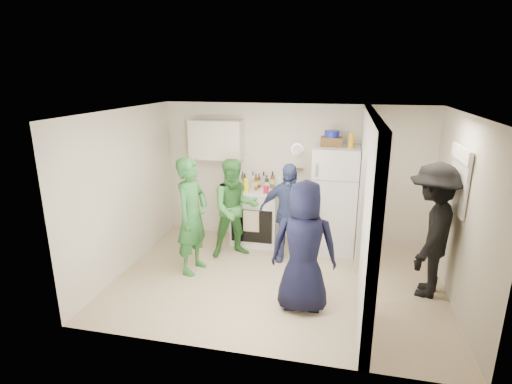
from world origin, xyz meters
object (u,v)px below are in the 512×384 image
blue_bowl (332,134)px  person_nook (432,231)px  yellow_cup_stack_top (351,141)px  stove (256,216)px  person_green_left (192,216)px  person_green_center (235,209)px  wicker_basket (331,142)px  fridge (334,200)px  person_navy (304,247)px  person_denim (288,213)px

blue_bowl → person_nook: 2.21m
yellow_cup_stack_top → stove: bearing=175.4°
person_green_left → person_green_center: bearing=-25.4°
wicker_basket → person_green_center: wicker_basket is taller
wicker_basket → blue_bowl: bearing=0.0°
person_green_center → blue_bowl: bearing=-4.4°
fridge → person_navy: (-0.31, -1.97, -0.05)m
yellow_cup_stack_top → person_green_center: bearing=-164.6°
fridge → yellow_cup_stack_top: yellow_cup_stack_top is taller
person_navy → person_green_center: bearing=-50.3°
yellow_cup_stack_top → person_nook: size_ratio=0.13×
fridge → blue_bowl: bearing=153.4°
yellow_cup_stack_top → person_green_left: bearing=-152.9°
person_green_center → person_nook: size_ratio=0.89×
wicker_basket → person_nook: 2.15m
person_denim → person_green_left: bearing=-147.4°
stove → person_nook: size_ratio=0.53×
person_denim → person_navy: 1.45m
wicker_basket → blue_bowl: blue_bowl is taller
blue_bowl → person_green_left: (-1.99, -1.33, -1.13)m
yellow_cup_stack_top → person_nook: bearing=-44.8°
yellow_cup_stack_top → wicker_basket: bearing=154.9°
person_denim → person_nook: bearing=-11.4°
blue_bowl → yellow_cup_stack_top: (0.32, -0.15, -0.08)m
yellow_cup_stack_top → person_navy: (-0.53, -1.87, -1.09)m
person_green_left → person_nook: bearing=-78.7°
fridge → yellow_cup_stack_top: bearing=-24.4°
stove → blue_bowl: (1.28, 0.02, 1.54)m
stove → yellow_cup_stack_top: yellow_cup_stack_top is taller
stove → person_green_center: bearing=-109.0°
blue_bowl → person_navy: 2.35m
fridge → person_green_center: fridge is taller
person_green_center → person_denim: size_ratio=1.02×
person_green_left → fridge: bearing=-48.2°
person_green_center → person_navy: bearing=-74.6°
person_green_left → person_denim: bearing=-52.9°
person_green_left → person_navy: person_green_left is taller
stove → person_navy: (1.07, -2.00, 0.37)m
person_navy → person_denim: bearing=-77.2°
person_nook → person_denim: bearing=-87.4°
fridge → person_nook: bearing=-42.1°
yellow_cup_stack_top → person_green_center: (-1.82, -0.50, -1.12)m
blue_bowl → person_green_left: 2.65m
person_navy → fridge: bearing=-102.4°
person_green_left → person_denim: size_ratio=1.10×
wicker_basket → person_nook: (1.44, -1.27, -0.97)m
blue_bowl → stove: bearing=-179.1°
person_nook → person_navy: bearing=-45.8°
fridge → person_denim: size_ratio=1.11×
person_green_left → person_navy: (1.78, -0.69, -0.04)m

